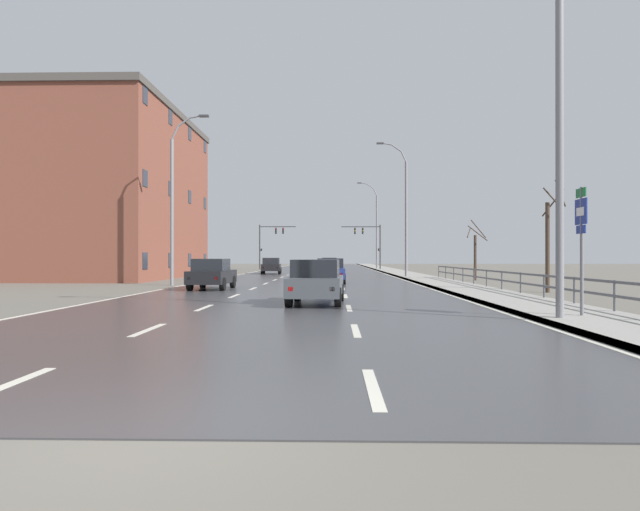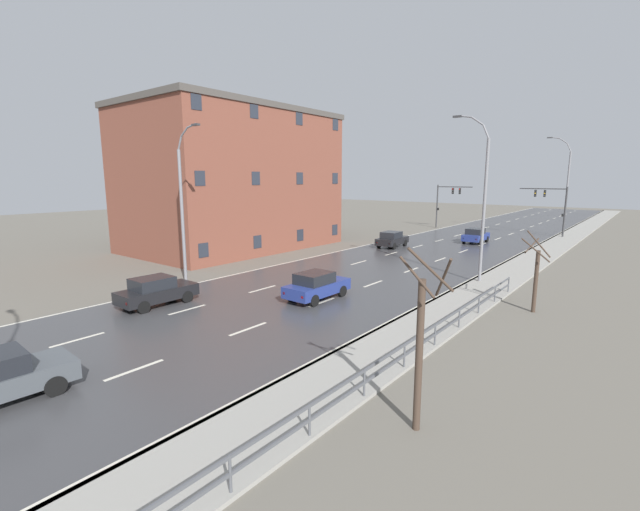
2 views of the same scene
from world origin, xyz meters
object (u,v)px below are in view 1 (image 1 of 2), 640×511
Objects in this scene: car_far_right at (329,265)px; highway_sign at (581,235)px; car_near_right at (212,274)px; brick_building at (105,195)px; car_far_left at (271,266)px; street_lamp_midground at (404,211)px; street_lamp_distant at (376,227)px; traffic_signal_right at (370,239)px; car_near_left at (331,271)px; street_lamp_left_bank at (174,201)px; car_distant at (316,281)px; traffic_signal_left at (269,239)px; street_lamp_foreground at (552,98)px.

highway_sign is at bearing -82.96° from car_far_right.
highway_sign is 18.46m from car_near_right.
brick_building is (-17.89, -17.64, 5.82)m from car_far_right.
car_far_left is 16.66m from brick_building.
street_lamp_midground is 15.72m from car_far_left.
street_lamp_distant reaches higher than traffic_signal_right.
highway_sign is 0.85× the size of car_near_left.
car_distant is (8.69, -12.71, -4.11)m from street_lamp_left_bank.
brick_building reaches higher than highway_sign.
street_lamp_midground is 2.58× the size of car_distant.
traffic_signal_left reaches higher than car_far_left.
car_far_left is (-5.42, 34.19, 0.00)m from car_distant.
traffic_signal_right is 1.39× the size of car_distant.
car_distant is 10.31m from car_near_right.
traffic_signal_right reaches higher than car_distant.
street_lamp_left_bank is at bearing -141.37° from street_lamp_midground.
traffic_signal_right is (-0.81, -1.83, -1.64)m from street_lamp_distant.
car_distant is 0.21× the size of brick_building.
traffic_signal_left is (-14.15, -0.95, -1.61)m from street_lamp_distant.
traffic_signal_right is 1.42× the size of car_near_left.
street_lamp_distant is 14.27m from traffic_signal_left.
traffic_signal_right is at bearing 86.92° from car_distant.
car_near_left is 1.00× the size of car_near_right.
car_distant is 1.01× the size of car_far_right.
street_lamp_left_bank is 23.63m from highway_sign.
street_lamp_distant is 40.18m from car_near_left.
traffic_signal_right is 1.41× the size of car_far_right.
car_far_right is at bearing -116.58° from street_lamp_distant.
car_far_left is at bearing -119.88° from street_lamp_distant.
street_lamp_midground is 2.60× the size of car_far_right.
brick_building reaches higher than car_near_left.
traffic_signal_right is at bearing -113.95° from street_lamp_distant.
car_far_left is at bearing 106.43° from street_lamp_foreground.
traffic_signal_right is at bearing 50.37° from brick_building.
street_lamp_left_bank is (-14.91, -11.92, -0.37)m from street_lamp_midground.
car_distant is (-6.18, 5.16, -4.91)m from street_lamp_foreground.
car_distant is at bearing -104.17° from street_lamp_midground.
car_distant is (-5.39, -52.59, -3.22)m from traffic_signal_right.
highway_sign is at bearing -45.44° from car_near_right.
car_distant is (-6.22, -24.63, -4.48)m from street_lamp_midground.
highway_sign is at bearing -89.07° from street_lamp_distant.
traffic_signal_left is at bearing 93.75° from car_near_right.
street_lamp_distant is 2.78× the size of car_distant.
car_far_left is at bearing 101.78° from car_distant.
brick_building reaches higher than street_lamp_midground.
traffic_signal_right is (-1.77, 57.20, 1.77)m from highway_sign.
street_lamp_distant reaches higher than car_distant.
car_far_right is at bearing 73.39° from street_lamp_left_bank.
car_far_left is (-10.81, -18.40, -3.22)m from traffic_signal_right.
street_lamp_midground is 19.09m from street_lamp_left_bank.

